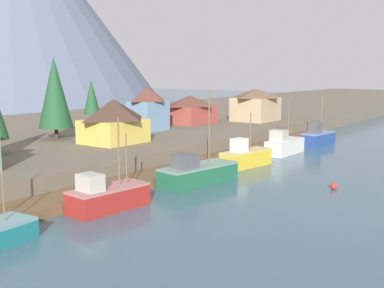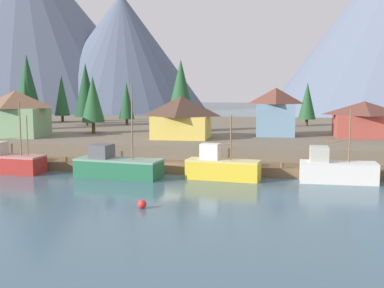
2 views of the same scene
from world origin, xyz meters
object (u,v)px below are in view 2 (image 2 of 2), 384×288
(fishing_boat_yellow, at_px, (222,168))
(conifer_far_right, at_px, (27,86))
(channel_buoy, at_px, (142,204))
(fishing_boat_green, at_px, (117,166))
(conifer_near_left, at_px, (127,101))
(conifer_near_right, at_px, (89,97))
(house_red, at_px, (364,119))
(fishing_boat_red, at_px, (11,162))
(conifer_centre, at_px, (86,90))
(conifer_mid_left, at_px, (25,101))
(conifer_back_left, at_px, (307,101))
(conifer_far_left, at_px, (181,91))
(house_green, at_px, (16,113))
(house_blue, at_px, (276,111))
(conifer_mid_right, at_px, (93,99))
(house_yellow, at_px, (181,117))
(fishing_boat_white, at_px, (336,170))
(conifer_back_right, at_px, (62,95))

(fishing_boat_yellow, distance_m, conifer_far_right, 55.13)
(channel_buoy, bearing_deg, fishing_boat_green, 116.37)
(conifer_near_left, bearing_deg, conifer_near_right, 165.05)
(fishing_boat_yellow, xyz_separation_m, house_red, (17.51, 21.36, 3.79))
(fishing_boat_red, height_order, conifer_centre, conifer_centre)
(fishing_boat_green, height_order, conifer_mid_left, conifer_mid_left)
(conifer_back_left, distance_m, conifer_far_left, 24.73)
(conifer_far_right, bearing_deg, fishing_boat_green, -51.37)
(fishing_boat_green, distance_m, house_green, 24.20)
(conifer_far_left, bearing_deg, house_blue, -15.56)
(fishing_boat_green, relative_size, conifer_mid_right, 1.14)
(house_blue, bearing_deg, conifer_near_right, 153.78)
(fishing_boat_yellow, xyz_separation_m, conifer_centre, (-27.51, 32.49, 7.58))
(house_green, distance_m, conifer_mid_right, 11.01)
(fishing_boat_green, height_order, house_yellow, fishing_boat_green)
(house_yellow, bearing_deg, house_blue, 22.28)
(fishing_boat_yellow, height_order, conifer_far_right, conifer_far_right)
(fishing_boat_white, height_order, conifer_far_left, conifer_far_left)
(fishing_boat_yellow, distance_m, house_yellow, 17.48)
(conifer_near_right, relative_size, conifer_back_left, 1.13)
(conifer_mid_left, relative_size, conifer_far_left, 0.74)
(house_yellow, bearing_deg, conifer_near_left, 124.74)
(fishing_boat_white, distance_m, house_red, 22.24)
(fishing_boat_green, bearing_deg, channel_buoy, -55.12)
(house_red, distance_m, conifer_back_right, 56.52)
(conifer_back_left, xyz_separation_m, conifer_far_left, (-19.86, -14.60, 1.92))
(fishing_boat_green, distance_m, channel_buoy, 13.86)
(conifer_back_right, bearing_deg, conifer_back_left, -1.64)
(conifer_far_right, bearing_deg, house_red, -14.50)
(fishing_boat_green, bearing_deg, house_green, 152.21)
(conifer_mid_right, bearing_deg, fishing_boat_white, -30.78)
(house_blue, relative_size, conifer_near_left, 0.88)
(fishing_boat_red, distance_m, house_blue, 35.76)
(channel_buoy, bearing_deg, conifer_near_right, 115.53)
(house_green, height_order, conifer_back_right, conifer_back_right)
(conifer_near_right, bearing_deg, fishing_boat_red, -81.59)
(house_green, xyz_separation_m, house_blue, (35.57, 7.07, 0.19))
(fishing_boat_green, height_order, house_red, fishing_boat_green)
(house_green, relative_size, conifer_centre, 0.75)
(house_blue, relative_size, conifer_back_right, 0.74)
(conifer_near_right, bearing_deg, conifer_far_left, -32.88)
(fishing_boat_green, distance_m, conifer_back_left, 45.73)
(fishing_boat_red, relative_size, conifer_back_left, 1.03)
(channel_buoy, bearing_deg, conifer_back_left, 73.19)
(conifer_near_right, distance_m, conifer_mid_right, 19.22)
(fishing_boat_green, distance_m, conifer_far_right, 48.07)
(house_green, distance_m, conifer_mid_left, 11.41)
(conifer_near_right, distance_m, conifer_far_right, 11.82)
(conifer_back_left, bearing_deg, channel_buoy, -106.81)
(house_yellow, bearing_deg, conifer_far_left, 101.35)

